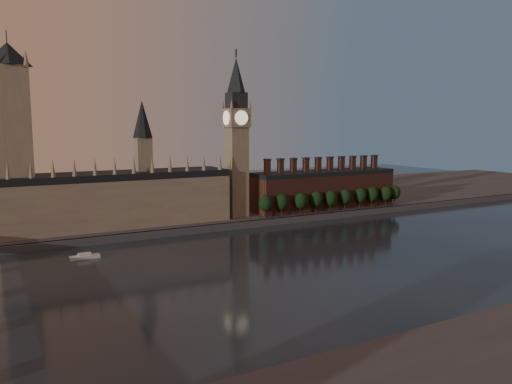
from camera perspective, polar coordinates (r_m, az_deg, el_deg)
ground at (r=233.12m, az=7.78°, el=-8.17°), size 900.00×900.00×0.00m
north_bank at (r=387.27m, az=-8.01°, el=-1.56°), size 900.00×182.00×4.00m
palace_of_westminster at (r=305.99m, az=-15.21°, el=-0.46°), size 130.00×30.30×74.00m
victoria_tower at (r=295.58m, az=-26.06°, el=6.06°), size 24.00×24.00×108.00m
big_ben at (r=323.96m, az=-2.24°, el=6.48°), size 15.00×15.00×107.00m
chimney_block at (r=363.28m, az=7.73°, el=0.36°), size 110.00×25.00×37.00m
embankment_tree_0 at (r=320.99m, az=1.10°, el=-1.30°), size 8.60×8.60×14.88m
embankment_tree_1 at (r=327.08m, az=2.94°, el=-1.14°), size 8.60×8.60×14.88m
embankment_tree_2 at (r=333.36m, az=5.12°, el=-1.00°), size 8.60×8.60×14.88m
embankment_tree_3 at (r=341.96m, az=6.89°, el=-0.81°), size 8.60×8.60×14.88m
embankment_tree_4 at (r=347.87m, az=8.50°, el=-0.69°), size 8.60×8.60×14.88m
embankment_tree_5 at (r=356.39m, az=10.13°, el=-0.53°), size 8.60×8.60×14.88m
embankment_tree_6 at (r=365.80m, az=11.82°, el=-0.37°), size 8.60×8.60×14.88m
embankment_tree_7 at (r=372.61m, az=13.11°, el=-0.26°), size 8.60×8.60×14.88m
embankment_tree_8 at (r=380.26m, az=14.61°, el=-0.16°), size 8.60×8.60×14.88m
embankment_tree_9 at (r=388.16m, az=15.56°, el=-0.04°), size 8.60×8.60×14.88m
river_boat at (r=253.52m, az=-18.99°, el=-6.98°), size 13.79×3.95×2.76m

